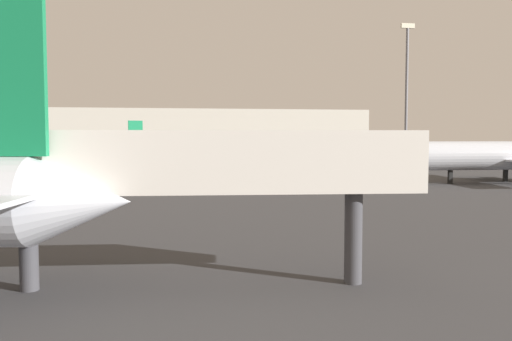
# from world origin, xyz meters

# --- Properties ---
(airplane_on_taxiway) EXTENTS (29.48, 20.41, 10.40)m
(airplane_on_taxiway) POSITION_xyz_m (39.16, 50.10, 3.31)
(airplane_on_taxiway) COLOR silver
(airplane_on_taxiway) RESTS_ON ground_plane
(airplane_distant) EXTENTS (23.45, 17.26, 8.01)m
(airplane_distant) POSITION_xyz_m (-13.47, 77.28, 2.91)
(airplane_distant) COLOR #B2BCCC
(airplane_distant) RESTS_ON ground_plane
(jet_bridge) EXTENTS (20.07, 4.19, 6.23)m
(jet_bridge) POSITION_xyz_m (-2.86, 12.27, 4.71)
(jet_bridge) COLOR silver
(jet_bridge) RESTS_ON ground_plane
(light_mast_right) EXTENTS (2.40, 0.50, 24.78)m
(light_mast_right) POSITION_xyz_m (40.33, 79.96, 13.70)
(light_mast_right) COLOR slate
(light_mast_right) RESTS_ON ground_plane
(terminal_building) EXTENTS (89.36, 22.27, 11.62)m
(terminal_building) POSITION_xyz_m (2.79, 125.61, 5.81)
(terminal_building) COLOR beige
(terminal_building) RESTS_ON ground_plane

